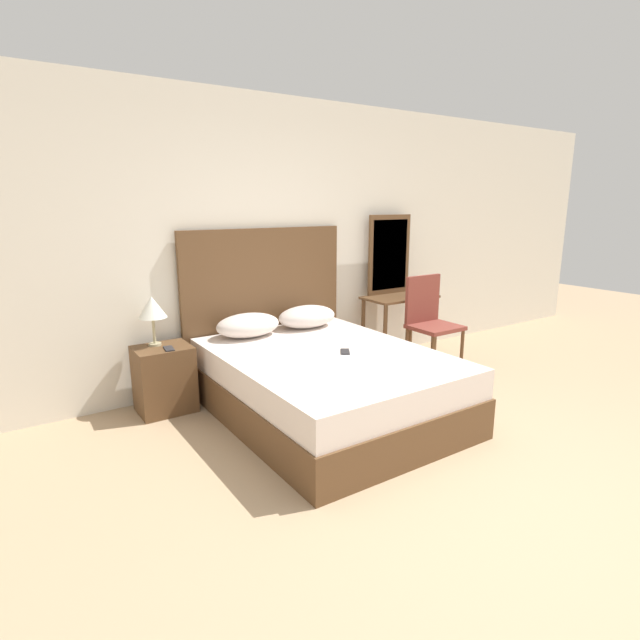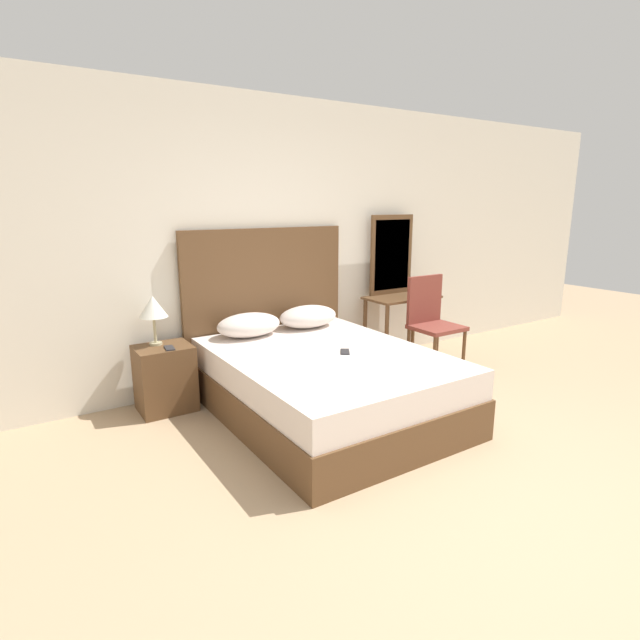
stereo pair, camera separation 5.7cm
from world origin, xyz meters
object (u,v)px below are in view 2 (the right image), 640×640
Objects in this scene: chair at (431,317)px; phone_on_nightstand at (169,348)px; table_lamp at (153,308)px; phone_on_bed at (345,352)px; vanity_desk at (401,310)px; bed at (327,385)px; nightstand at (165,378)px.

phone_on_nightstand is at bearing 172.29° from chair.
phone_on_nightstand is (0.06, -0.17, -0.31)m from table_lamp.
chair is at bearing -11.10° from table_lamp.
table_lamp is at bearing 141.38° from phone_on_bed.
phone_on_nightstand is 0.20× the size of vanity_desk.
phone_on_bed is 0.39× the size of table_lamp.
phone_on_nightstand is at bearing -69.84° from table_lamp.
phone_on_bed is at bearing -34.85° from phone_on_nightstand.
table_lamp is 2.75m from chair.
phone_on_bed is at bearing -147.79° from vanity_desk.
chair reaches higher than table_lamp.
bed is 2.11× the size of chair.
phone_on_nightstand is (-1.18, 0.82, 0.02)m from phone_on_bed.
bed is 1.37m from nightstand.
nightstand is at bearing 106.83° from phone_on_nightstand.
chair reaches higher than vanity_desk.
bed is at bearing -152.21° from vanity_desk.
table_lamp is 2.65m from vanity_desk.
chair is (0.05, -0.40, -0.01)m from vanity_desk.
chair is (2.62, -0.35, -0.00)m from phone_on_nightstand.
vanity_desk is (2.57, 0.05, 0.01)m from phone_on_nightstand.
chair is at bearing 14.18° from bed.
vanity_desk reaches higher than bed.
bed is 3.71× the size of nightstand.
phone_on_nightstand reaches higher than nightstand.
phone_on_nightstand is at bearing 144.56° from bed.
table_lamp is at bearing 168.90° from chair.
nightstand reaches higher than phone_on_bed.
vanity_desk is at bearing 1.12° from phone_on_nightstand.
bed is 1.57m from table_lamp.
table_lamp reaches higher than vanity_desk.
nightstand is at bearing 170.36° from chair.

